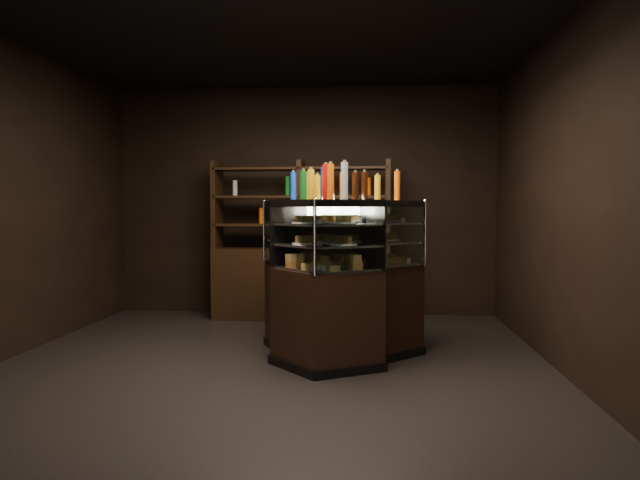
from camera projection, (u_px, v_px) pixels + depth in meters
The scene contains 7 objects.
ground at pixel (274, 363), 5.19m from camera, with size 5.00×5.00×0.00m, color black.
room_shell at pixel (273, 149), 5.08m from camera, with size 5.02×5.02×3.01m.
display_case at pixel (334, 306), 5.34m from camera, with size 1.64×1.53×1.49m.
food_display at pixel (334, 239), 5.30m from camera, with size 1.18×1.18×0.46m.
bottles_top at pixel (335, 185), 5.27m from camera, with size 1.01×1.04×0.30m.
potted_conifer at pixel (374, 294), 6.03m from camera, with size 0.41×0.41×0.87m.
back_shelving at pixel (301, 271), 7.19m from camera, with size 2.24×0.48×2.00m.
Camera 1 is at (0.86, -5.06, 1.41)m, focal length 32.00 mm.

